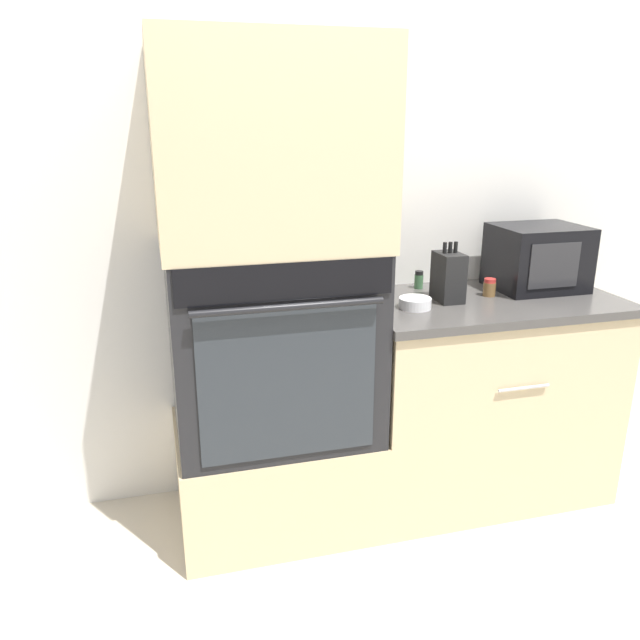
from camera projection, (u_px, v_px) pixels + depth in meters
ground_plane at (388, 544)px, 2.48m from camera, size 12.00×12.00×0.00m
wall_back at (345, 208)px, 2.68m from camera, size 8.00×0.05×2.50m
oven_cabinet_base at (275, 473)px, 2.60m from camera, size 0.79×0.60×0.42m
wall_oven at (272, 341)px, 2.41m from camera, size 0.76×0.64×0.75m
oven_cabinet_upper at (267, 146)px, 2.19m from camera, size 0.79×0.60×0.71m
counter_unit at (480, 396)px, 2.75m from camera, size 1.09×0.63×0.90m
microwave at (537, 258)px, 2.72m from camera, size 0.37×0.31×0.28m
knife_block at (448, 277)px, 2.54m from camera, size 0.10×0.14×0.24m
bowl at (415, 303)px, 2.46m from camera, size 0.13×0.13×0.04m
condiment_jar_near at (419, 280)px, 2.75m from camera, size 0.04×0.04×0.08m
condiment_jar_mid at (489, 288)px, 2.63m from camera, size 0.05×0.05×0.08m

